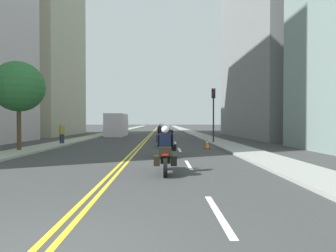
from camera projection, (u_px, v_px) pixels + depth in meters
The scene contains 19 objects.
ground_plane at pixel (154, 131), 51.18m from camera, with size 264.00×264.00×0.00m, color #353637.
sidewalk_left at pixel (119, 131), 51.05m from camera, with size 2.06×144.00×0.12m, color #979E89.
sidewalk_right at pixel (188, 131), 51.31m from camera, with size 2.06×144.00×0.12m, color gray.
centreline_yellow_inner at pixel (153, 131), 51.18m from camera, with size 0.12×132.00×0.01m, color yellow.
centreline_yellow_outer at pixel (154, 131), 51.18m from camera, with size 0.12×132.00×0.01m, color yellow.
lane_dashes_white at pixel (172, 137), 32.24m from camera, with size 0.14×56.40×0.01m.
building_left_1 at pixel (38, 47), 36.83m from camera, with size 9.08×13.70×23.90m.
building_right_1 at pixel (263, 53), 32.48m from camera, with size 6.05×19.19×20.13m.
motorcycle_0 at pixel (165, 154), 9.32m from camera, with size 0.76×2.10×1.66m.
motorcycle_1 at pixel (168, 144), 13.88m from camera, with size 0.78×2.16×1.66m.
motorcycle_2 at pixel (162, 138), 19.41m from camera, with size 0.76×2.20×1.67m.
motorcycle_3 at pixel (161, 134), 24.53m from camera, with size 0.77×2.22×1.65m.
motorcycle_4 at pixel (161, 132), 29.33m from camera, with size 0.77×2.19×1.63m.
motorcycle_5 at pixel (162, 131), 34.59m from camera, with size 0.76×2.19×1.64m.
traffic_cone_0 at pixel (207, 143), 18.07m from camera, with size 0.38×0.38×0.70m.
traffic_light_near at pixel (213, 105), 22.50m from camera, with size 0.28×0.38×4.57m.
pedestrian_0 at pixel (62, 134), 21.21m from camera, with size 0.37×0.42×1.69m.
street_tree_0 at pixel (19, 87), 16.05m from camera, with size 2.97×2.97×5.37m.
parked_truck at pixel (117, 126), 34.57m from camera, with size 2.20×6.50×2.80m.
Camera 1 is at (1.68, -3.21, 1.79)m, focal length 28.93 mm.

